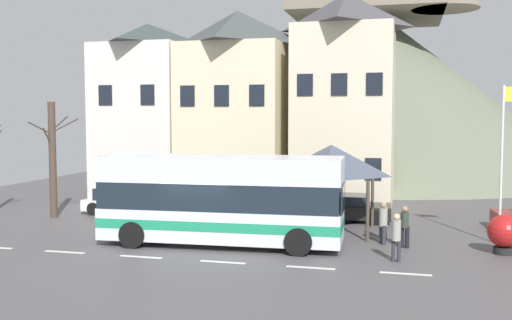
{
  "coord_description": "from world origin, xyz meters",
  "views": [
    {
      "loc": [
        7.45,
        -20.69,
        4.93
      ],
      "look_at": [
        1.24,
        3.66,
        3.05
      ],
      "focal_mm": 41.51,
      "sensor_mm": 36.0,
      "label": 1
    }
  ],
  "objects_px": {
    "hilltop_castle": "(368,82)",
    "parked_car_02": "(347,208)",
    "transit_bus": "(222,200)",
    "bare_tree_00": "(53,159)",
    "pedestrian_02": "(383,218)",
    "townhouse_01": "(238,107)",
    "townhouse_00": "(149,112)",
    "pedestrian_03": "(405,226)",
    "parked_car_00": "(125,201)",
    "harbour_buoy": "(504,232)",
    "public_bench": "(330,211)",
    "bus_shelter": "(331,161)",
    "pedestrian_00": "(383,222)",
    "flagpole": "(504,151)",
    "pedestrian_01": "(396,234)",
    "townhouse_02": "(346,100)"
  },
  "relations": [
    {
      "from": "townhouse_01",
      "to": "hilltop_castle",
      "type": "bearing_deg",
      "value": 73.87
    },
    {
      "from": "hilltop_castle",
      "to": "bare_tree_00",
      "type": "distance_m",
      "value": 31.55
    },
    {
      "from": "bus_shelter",
      "to": "public_bench",
      "type": "bearing_deg",
      "value": 98.35
    },
    {
      "from": "bus_shelter",
      "to": "parked_car_02",
      "type": "bearing_deg",
      "value": 81.52
    },
    {
      "from": "townhouse_02",
      "to": "transit_bus",
      "type": "bearing_deg",
      "value": -106.97
    },
    {
      "from": "townhouse_00",
      "to": "hilltop_castle",
      "type": "xyz_separation_m",
      "value": [
        11.46,
        20.91,
        2.75
      ]
    },
    {
      "from": "parked_car_00",
      "to": "townhouse_00",
      "type": "bearing_deg",
      "value": 103.33
    },
    {
      "from": "parked_car_00",
      "to": "pedestrian_02",
      "type": "bearing_deg",
      "value": -12.76
    },
    {
      "from": "transit_bus",
      "to": "pedestrian_00",
      "type": "xyz_separation_m",
      "value": [
        5.99,
        1.64,
        -0.86
      ]
    },
    {
      "from": "townhouse_00",
      "to": "public_bench",
      "type": "xyz_separation_m",
      "value": [
        11.44,
        -5.08,
        -4.69
      ]
    },
    {
      "from": "townhouse_00",
      "to": "pedestrian_03",
      "type": "relative_size",
      "value": 6.6
    },
    {
      "from": "parked_car_00",
      "to": "public_bench",
      "type": "height_order",
      "value": "parked_car_00"
    },
    {
      "from": "hilltop_castle",
      "to": "pedestrian_01",
      "type": "bearing_deg",
      "value": -84.58
    },
    {
      "from": "parked_car_00",
      "to": "flagpole",
      "type": "relative_size",
      "value": 0.69
    },
    {
      "from": "pedestrian_02",
      "to": "harbour_buoy",
      "type": "distance_m",
      "value": 4.51
    },
    {
      "from": "bus_shelter",
      "to": "flagpole",
      "type": "relative_size",
      "value": 0.61
    },
    {
      "from": "bare_tree_00",
      "to": "pedestrian_03",
      "type": "bearing_deg",
      "value": -9.16
    },
    {
      "from": "bus_shelter",
      "to": "townhouse_00",
      "type": "bearing_deg",
      "value": 147.42
    },
    {
      "from": "hilltop_castle",
      "to": "bare_tree_00",
      "type": "bearing_deg",
      "value": -115.04
    },
    {
      "from": "bus_shelter",
      "to": "pedestrian_00",
      "type": "height_order",
      "value": "bus_shelter"
    },
    {
      "from": "townhouse_01",
      "to": "transit_bus",
      "type": "height_order",
      "value": "townhouse_01"
    },
    {
      "from": "townhouse_01",
      "to": "pedestrian_01",
      "type": "bearing_deg",
      "value": -53.65
    },
    {
      "from": "pedestrian_02",
      "to": "harbour_buoy",
      "type": "relative_size",
      "value": 1.09
    },
    {
      "from": "parked_car_02",
      "to": "bare_tree_00",
      "type": "bearing_deg",
      "value": -171.82
    },
    {
      "from": "transit_bus",
      "to": "bare_tree_00",
      "type": "bearing_deg",
      "value": 155.69
    },
    {
      "from": "pedestrian_03",
      "to": "bare_tree_00",
      "type": "height_order",
      "value": "bare_tree_00"
    },
    {
      "from": "public_bench",
      "to": "transit_bus",
      "type": "bearing_deg",
      "value": -118.93
    },
    {
      "from": "pedestrian_02",
      "to": "townhouse_01",
      "type": "bearing_deg",
      "value": 133.98
    },
    {
      "from": "public_bench",
      "to": "hilltop_castle",
      "type": "bearing_deg",
      "value": 89.97
    },
    {
      "from": "townhouse_00",
      "to": "harbour_buoy",
      "type": "xyz_separation_m",
      "value": [
        18.31,
        -10.14,
        -4.38
      ]
    },
    {
      "from": "townhouse_00",
      "to": "pedestrian_00",
      "type": "xyz_separation_m",
      "value": [
        14.07,
        -9.52,
        -4.32
      ]
    },
    {
      "from": "townhouse_01",
      "to": "pedestrian_02",
      "type": "xyz_separation_m",
      "value": [
        8.58,
        -8.89,
        -4.57
      ]
    },
    {
      "from": "bus_shelter",
      "to": "harbour_buoy",
      "type": "bearing_deg",
      "value": -21.79
    },
    {
      "from": "parked_car_00",
      "to": "bare_tree_00",
      "type": "height_order",
      "value": "bare_tree_00"
    },
    {
      "from": "parked_car_00",
      "to": "harbour_buoy",
      "type": "distance_m",
      "value": 17.74
    },
    {
      "from": "pedestrian_00",
      "to": "public_bench",
      "type": "relative_size",
      "value": 0.99
    },
    {
      "from": "flagpole",
      "to": "harbour_buoy",
      "type": "height_order",
      "value": "flagpole"
    },
    {
      "from": "transit_bus",
      "to": "harbour_buoy",
      "type": "relative_size",
      "value": 6.59
    },
    {
      "from": "townhouse_00",
      "to": "bare_tree_00",
      "type": "distance_m",
      "value": 7.85
    },
    {
      "from": "townhouse_01",
      "to": "townhouse_02",
      "type": "height_order",
      "value": "townhouse_02"
    },
    {
      "from": "townhouse_01",
      "to": "pedestrian_00",
      "type": "relative_size",
      "value": 6.74
    },
    {
      "from": "pedestrian_01",
      "to": "flagpole",
      "type": "relative_size",
      "value": 0.27
    },
    {
      "from": "pedestrian_03",
      "to": "transit_bus",
      "type": "bearing_deg",
      "value": -170.04
    },
    {
      "from": "townhouse_01",
      "to": "pedestrian_01",
      "type": "relative_size",
      "value": 6.6
    },
    {
      "from": "parked_car_02",
      "to": "public_bench",
      "type": "bearing_deg",
      "value": -157.35
    },
    {
      "from": "public_bench",
      "to": "bare_tree_00",
      "type": "xyz_separation_m",
      "value": [
        -13.16,
        -2.22,
        2.38
      ]
    },
    {
      "from": "hilltop_castle",
      "to": "parked_car_02",
      "type": "height_order",
      "value": "hilltop_castle"
    },
    {
      "from": "parked_car_02",
      "to": "transit_bus",
      "type": "bearing_deg",
      "value": -125.04
    },
    {
      "from": "bus_shelter",
      "to": "pedestrian_00",
      "type": "distance_m",
      "value": 3.72
    },
    {
      "from": "harbour_buoy",
      "to": "pedestrian_02",
      "type": "bearing_deg",
      "value": 161.57
    }
  ]
}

